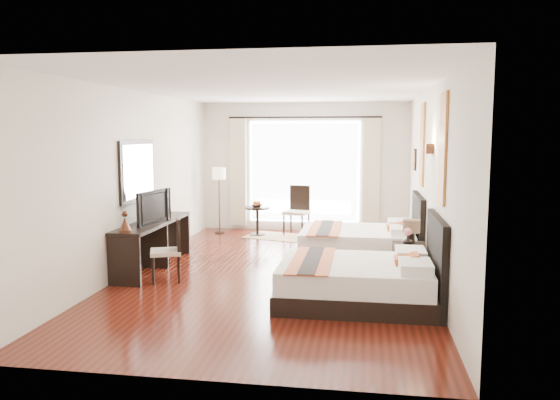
# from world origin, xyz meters

# --- Properties ---
(floor) EXTENTS (4.50, 7.50, 0.01)m
(floor) POSITION_xyz_m (0.00, 0.00, -0.01)
(floor) COLOR #3A120A
(floor) RESTS_ON ground
(ceiling) EXTENTS (4.50, 7.50, 0.02)m
(ceiling) POSITION_xyz_m (0.00, 0.00, 2.79)
(ceiling) COLOR white
(ceiling) RESTS_ON wall_headboard
(wall_headboard) EXTENTS (0.01, 7.50, 2.80)m
(wall_headboard) POSITION_xyz_m (2.25, 0.00, 1.40)
(wall_headboard) COLOR silver
(wall_headboard) RESTS_ON floor
(wall_desk) EXTENTS (0.01, 7.50, 2.80)m
(wall_desk) POSITION_xyz_m (-2.25, 0.00, 1.40)
(wall_desk) COLOR silver
(wall_desk) RESTS_ON floor
(wall_window) EXTENTS (4.50, 0.01, 2.80)m
(wall_window) POSITION_xyz_m (0.00, 3.75, 1.40)
(wall_window) COLOR silver
(wall_window) RESTS_ON floor
(wall_entry) EXTENTS (4.50, 0.01, 2.80)m
(wall_entry) POSITION_xyz_m (0.00, -3.75, 1.40)
(wall_entry) COLOR silver
(wall_entry) RESTS_ON floor
(window_glass) EXTENTS (2.40, 0.02, 2.20)m
(window_glass) POSITION_xyz_m (0.00, 3.73, 1.30)
(window_glass) COLOR white
(window_glass) RESTS_ON wall_window
(sheer_curtain) EXTENTS (2.30, 0.02, 2.10)m
(sheer_curtain) POSITION_xyz_m (0.00, 3.67, 1.30)
(sheer_curtain) COLOR white
(sheer_curtain) RESTS_ON wall_window
(drape_left) EXTENTS (0.35, 0.14, 2.35)m
(drape_left) POSITION_xyz_m (-1.45, 3.63, 1.28)
(drape_left) COLOR #C3BB97
(drape_left) RESTS_ON floor
(drape_right) EXTENTS (0.35, 0.14, 2.35)m
(drape_right) POSITION_xyz_m (1.45, 3.63, 1.28)
(drape_right) COLOR #C3BB97
(drape_right) RESTS_ON floor
(art_panel_near) EXTENTS (0.03, 0.50, 1.35)m
(art_panel_near) POSITION_xyz_m (2.23, -1.30, 1.95)
(art_panel_near) COLOR #993116
(art_panel_near) RESTS_ON wall_headboard
(art_panel_far) EXTENTS (0.03, 0.50, 1.35)m
(art_panel_far) POSITION_xyz_m (2.23, 1.12, 1.95)
(art_panel_far) COLOR #993116
(art_panel_far) RESTS_ON wall_headboard
(wall_sconce) EXTENTS (0.10, 0.14, 0.14)m
(wall_sconce) POSITION_xyz_m (2.19, -0.24, 1.92)
(wall_sconce) COLOR #3F2216
(wall_sconce) RESTS_ON wall_headboard
(mirror_frame) EXTENTS (0.04, 1.25, 0.95)m
(mirror_frame) POSITION_xyz_m (-2.22, -0.00, 1.55)
(mirror_frame) COLOR black
(mirror_frame) RESTS_ON wall_desk
(mirror_glass) EXTENTS (0.01, 1.12, 0.82)m
(mirror_glass) POSITION_xyz_m (-2.19, -0.00, 1.55)
(mirror_glass) COLOR white
(mirror_glass) RESTS_ON mirror_frame
(bed_near) EXTENTS (2.00, 1.56, 1.12)m
(bed_near) POSITION_xyz_m (1.30, -1.30, 0.29)
(bed_near) COLOR black
(bed_near) RESTS_ON floor
(bed_far) EXTENTS (2.00, 1.56, 1.12)m
(bed_far) POSITION_xyz_m (1.30, 1.12, 0.29)
(bed_far) COLOR black
(bed_far) RESTS_ON floor
(nightstand) EXTENTS (0.46, 0.58, 0.55)m
(nightstand) POSITION_xyz_m (1.96, -0.24, 0.28)
(nightstand) COLOR black
(nightstand) RESTS_ON floor
(table_lamp) EXTENTS (0.25, 0.25, 0.39)m
(table_lamp) POSITION_xyz_m (1.99, -0.11, 0.77)
(table_lamp) COLOR black
(table_lamp) RESTS_ON nightstand
(vase) EXTENTS (0.18, 0.18, 0.15)m
(vase) POSITION_xyz_m (1.92, -0.34, 0.57)
(vase) COLOR black
(vase) RESTS_ON nightstand
(console_desk) EXTENTS (0.50, 2.20, 0.76)m
(console_desk) POSITION_xyz_m (-1.99, -0.00, 0.38)
(console_desk) COLOR black
(console_desk) RESTS_ON floor
(television) EXTENTS (0.28, 0.90, 0.51)m
(television) POSITION_xyz_m (-1.97, -0.18, 1.01)
(television) COLOR black
(television) RESTS_ON console_desk
(bronze_figurine) EXTENTS (0.23, 0.23, 0.27)m
(bronze_figurine) POSITION_xyz_m (-1.99, -1.00, 0.89)
(bronze_figurine) COLOR #3F2216
(bronze_figurine) RESTS_ON console_desk
(desk_chair) EXTENTS (0.55, 0.55, 0.92)m
(desk_chair) POSITION_xyz_m (-1.50, -0.69, 0.28)
(desk_chair) COLOR beige
(desk_chair) RESTS_ON floor
(floor_lamp) EXTENTS (0.28, 0.28, 1.42)m
(floor_lamp) POSITION_xyz_m (-1.76, 3.14, 1.19)
(floor_lamp) COLOR black
(floor_lamp) RESTS_ON floor
(side_table) EXTENTS (0.52, 0.52, 0.60)m
(side_table) POSITION_xyz_m (-0.91, 3.03, 0.30)
(side_table) COLOR black
(side_table) RESTS_ON floor
(fruit_bowl) EXTENTS (0.28, 0.28, 0.06)m
(fruit_bowl) POSITION_xyz_m (-0.91, 3.00, 0.63)
(fruit_bowl) COLOR #4D2E1B
(fruit_bowl) RESTS_ON side_table
(window_chair) EXTENTS (0.58, 0.58, 1.04)m
(window_chair) POSITION_xyz_m (-0.09, 3.22, 0.32)
(window_chair) COLOR beige
(window_chair) RESTS_ON floor
(jute_rug) EXTENTS (1.42, 1.15, 0.01)m
(jute_rug) POSITION_xyz_m (-0.48, 2.93, 0.01)
(jute_rug) COLOR tan
(jute_rug) RESTS_ON floor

